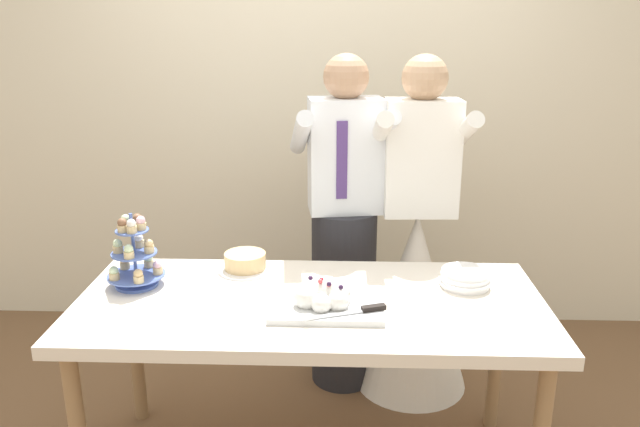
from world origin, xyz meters
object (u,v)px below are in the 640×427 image
dessert_table (310,317)px  person_bride (415,278)px  main_cake_tray (326,298)px  cupcake_stand (135,256)px  person_groom (344,244)px  round_cake (245,262)px  plate_stack (465,278)px

dessert_table → person_bride: (0.48, 0.67, -0.12)m
person_bride → dessert_table: bearing=-126.0°
dessert_table → main_cake_tray: 0.15m
dessert_table → main_cake_tray: size_ratio=4.20×
cupcake_stand → person_bride: 1.35m
person_groom → person_bride: bearing=-5.1°
round_cake → cupcake_stand: bearing=-157.4°
plate_stack → person_groom: size_ratio=0.12×
dessert_table → round_cake: 0.42m
dessert_table → cupcake_stand: size_ratio=5.90×
cupcake_stand → person_groom: person_groom is taller
person_groom → person_bride: size_ratio=1.00×
cupcake_stand → plate_stack: 1.33m
main_cake_tray → person_groom: person_groom is taller
cupcake_stand → plate_stack: bearing=1.8°
round_cake → person_groom: size_ratio=0.14×
plate_stack → person_bride: 0.58m
cupcake_stand → person_groom: bearing=35.1°
cupcake_stand → plate_stack: size_ratio=1.50×
round_cake → main_cake_tray: bearing=-44.5°
cupcake_stand → round_cake: size_ratio=1.27×
cupcake_stand → person_bride: bearing=25.1°
round_cake → person_groom: (0.42, 0.42, -0.06)m
plate_stack → dessert_table: bearing=-166.4°
dessert_table → round_cake: bearing=136.2°
round_cake → person_groom: person_groom is taller
cupcake_stand → round_cake: cupcake_stand is taller
person_groom → round_cake: bearing=-135.5°
main_cake_tray → plate_stack: (0.55, 0.22, -0.01)m
dessert_table → person_groom: size_ratio=1.08×
main_cake_tray → round_cake: main_cake_tray is taller
cupcake_stand → main_cake_tray: bearing=-13.0°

